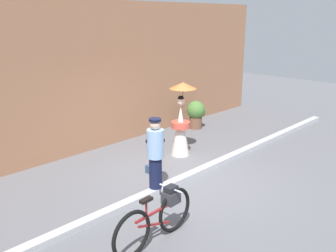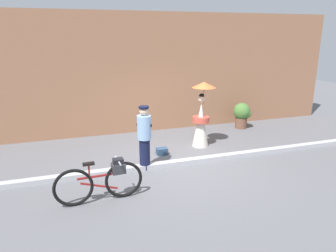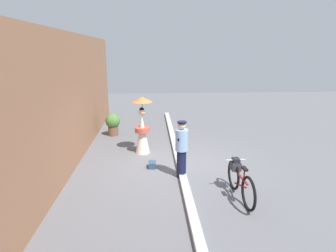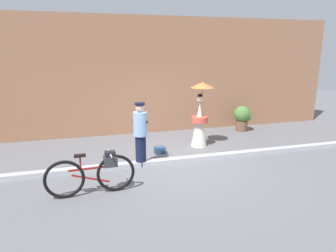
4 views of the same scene
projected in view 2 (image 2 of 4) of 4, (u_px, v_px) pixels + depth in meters
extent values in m
plane|color=slate|center=(176.00, 165.00, 8.10)|extent=(30.00, 30.00, 0.00)
cube|color=#9E6B4C|center=(143.00, 73.00, 10.56)|extent=(14.00, 0.40, 3.91)
cube|color=#B2B2B7|center=(176.00, 163.00, 8.08)|extent=(14.00, 0.20, 0.12)
torus|color=black|center=(124.00, 180.00, 6.42)|extent=(0.77, 0.10, 0.77)
torus|color=black|center=(73.00, 188.00, 6.08)|extent=(0.77, 0.10, 0.77)
cube|color=maroon|center=(99.00, 176.00, 6.20)|extent=(0.83, 0.08, 0.04)
cube|color=maroon|center=(99.00, 186.00, 6.26)|extent=(0.72, 0.07, 0.26)
cylinder|color=maroon|center=(89.00, 172.00, 6.10)|extent=(0.03, 0.03, 0.32)
cube|color=black|center=(89.00, 164.00, 6.06)|extent=(0.22, 0.10, 0.05)
cylinder|color=silver|center=(118.00, 161.00, 6.26)|extent=(0.05, 0.48, 0.03)
cube|color=#333338|center=(118.00, 168.00, 6.31)|extent=(0.27, 0.23, 0.20)
cube|color=black|center=(118.00, 162.00, 6.27)|extent=(0.21, 0.17, 0.14)
cylinder|color=#141938|center=(145.00, 154.00, 7.77)|extent=(0.26, 0.26, 0.78)
cylinder|color=#8CB2E0|center=(144.00, 127.00, 7.58)|extent=(0.34, 0.34, 0.58)
sphere|color=#D8B293|center=(144.00, 111.00, 7.47)|extent=(0.21, 0.21, 0.21)
cylinder|color=black|center=(144.00, 107.00, 7.44)|extent=(0.24, 0.24, 0.05)
cube|color=black|center=(144.00, 125.00, 7.56)|extent=(0.33, 0.25, 0.06)
cone|color=silver|center=(201.00, 124.00, 9.31)|extent=(0.48, 0.48, 1.32)
cylinder|color=#D14C3D|center=(201.00, 119.00, 9.26)|extent=(0.49, 0.49, 0.16)
sphere|color=beige|center=(202.00, 99.00, 9.09)|extent=(0.21, 0.21, 0.21)
sphere|color=black|center=(202.00, 96.00, 9.07)|extent=(0.16, 0.16, 0.16)
cylinder|color=olive|center=(204.00, 94.00, 9.06)|extent=(0.02, 0.02, 0.55)
cone|color=orange|center=(204.00, 85.00, 8.98)|extent=(0.68, 0.68, 0.16)
cylinder|color=brown|center=(241.00, 123.00, 11.23)|extent=(0.41, 0.41, 0.37)
sphere|color=#4C7A38|center=(242.00, 111.00, 11.12)|extent=(0.59, 0.59, 0.59)
sphere|color=#4C7A38|center=(247.00, 114.00, 11.10)|extent=(0.32, 0.32, 0.32)
cube|color=navy|center=(162.00, 151.00, 8.78)|extent=(0.29, 0.22, 0.18)
cube|color=#243951|center=(163.00, 151.00, 8.71)|extent=(0.25, 0.08, 0.07)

